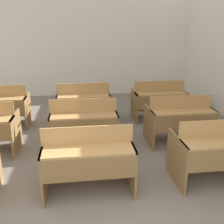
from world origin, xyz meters
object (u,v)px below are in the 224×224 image
bench_second_right (180,119)px  bench_third_center (84,103)px  bench_third_right (159,100)px  bench_third_left (0,106)px  wastepaper_bin (198,102)px  bench_front_right (217,151)px  bench_front_center (88,159)px  bench_second_center (84,123)px

bench_second_right → bench_third_center: same height
bench_third_center → bench_third_right: 1.74m
bench_third_center → bench_second_right: bearing=-37.0°
bench_third_left → wastepaper_bin: (4.84, 0.66, -0.29)m
bench_second_right → bench_third_right: 1.32m
bench_second_right → bench_third_right: bearing=89.7°
bench_front_right → bench_second_right: (-0.04, 1.30, 0.00)m
bench_front_center → bench_third_center: (0.02, 2.60, 0.00)m
bench_third_right → wastepaper_bin: bearing=26.2°
bench_front_center → bench_third_right: 3.15m
bench_second_center → bench_second_right: same height
bench_second_center → bench_third_right: same height
bench_front_right → bench_second_right: 1.30m
bench_front_right → wastepaper_bin: bench_front_right is taller
wastepaper_bin → bench_second_right: bearing=-123.8°
bench_second_center → bench_third_center: size_ratio=1.00×
bench_front_center → bench_front_right: same height
bench_third_right → bench_second_center: bearing=-143.5°
bench_front_center → bench_third_right: same height
bench_front_center → bench_third_right: size_ratio=1.00×
bench_second_center → bench_third_right: size_ratio=1.00×
bench_third_left → wastepaper_bin: size_ratio=3.47×
bench_second_center → wastepaper_bin: 3.66m
bench_third_right → bench_third_left: bearing=-179.7°
bench_second_right → wastepaper_bin: bearing=56.2°
bench_front_center → bench_second_right: bearing=36.7°
bench_second_right → bench_third_left: (-3.52, 1.30, 0.00)m
bench_third_left → bench_third_right: bearing=0.3°
bench_second_center → bench_front_right: bearing=-36.0°
bench_second_right → bench_third_right: same height
bench_second_right → wastepaper_bin: bench_second_right is taller
bench_second_right → bench_third_left: same height
bench_front_right → bench_third_right: bearing=90.7°
bench_third_left → bench_third_right: size_ratio=1.00×
bench_front_center → bench_second_center: 1.31m
bench_third_center → bench_third_right: (1.74, 0.02, 0.00)m
wastepaper_bin → bench_front_center: bearing=-133.2°
bench_second_center → bench_third_right: 2.20m
bench_second_right → bench_third_left: bearing=159.7°
bench_third_left → bench_third_center: (1.79, 0.00, 0.00)m
bench_front_center → bench_third_center: size_ratio=1.00×
bench_front_right → bench_third_right: size_ratio=1.00×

